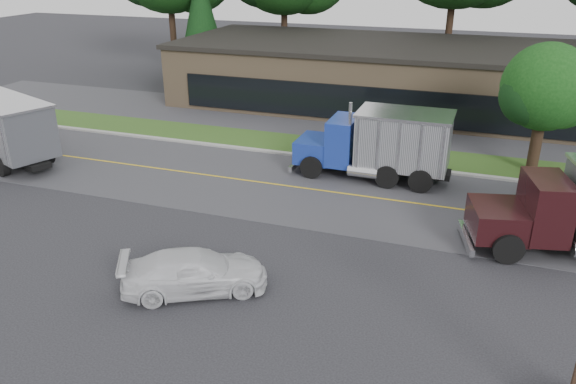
# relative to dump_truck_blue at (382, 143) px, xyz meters

# --- Properties ---
(ground) EXTENTS (140.00, 140.00, 0.00)m
(ground) POSITION_rel_dump_truck_blue_xyz_m (-2.95, -11.50, -1.80)
(ground) COLOR #3A3A3F
(ground) RESTS_ON ground
(road) EXTENTS (60.00, 8.00, 0.02)m
(road) POSITION_rel_dump_truck_blue_xyz_m (-2.95, -2.50, -1.80)
(road) COLOR #505054
(road) RESTS_ON ground
(center_line) EXTENTS (60.00, 0.12, 0.01)m
(center_line) POSITION_rel_dump_truck_blue_xyz_m (-2.95, -2.50, -1.80)
(center_line) COLOR gold
(center_line) RESTS_ON ground
(curb) EXTENTS (60.00, 0.30, 0.12)m
(curb) POSITION_rel_dump_truck_blue_xyz_m (-2.95, 1.70, -1.80)
(curb) COLOR #9E9E99
(curb) RESTS_ON ground
(grass_verge) EXTENTS (60.00, 3.40, 0.03)m
(grass_verge) POSITION_rel_dump_truck_blue_xyz_m (-2.95, 3.50, -1.80)
(grass_verge) COLOR #2D571D
(grass_verge) RESTS_ON ground
(far_parking) EXTENTS (60.00, 7.00, 0.02)m
(far_parking) POSITION_rel_dump_truck_blue_xyz_m (-2.95, 8.50, -1.80)
(far_parking) COLOR #505054
(far_parking) RESTS_ON ground
(strip_mall) EXTENTS (32.00, 12.00, 4.00)m
(strip_mall) POSITION_rel_dump_truck_blue_xyz_m (-0.95, 14.50, 0.20)
(strip_mall) COLOR #8F7558
(strip_mall) RESTS_ON ground
(evergreen_left) EXTENTS (4.16, 4.16, 9.45)m
(evergreen_left) POSITION_rel_dump_truck_blue_xyz_m (-18.95, 18.50, 3.39)
(evergreen_left) COLOR #382619
(evergreen_left) RESTS_ON ground
(tree_verge) EXTENTS (4.45, 4.19, 6.35)m
(tree_verge) POSITION_rel_dump_truck_blue_xyz_m (7.12, 3.55, 2.24)
(tree_verge) COLOR #382619
(tree_verge) RESTS_ON ground
(dump_truck_blue) EXTENTS (7.44, 2.70, 3.36)m
(dump_truck_blue) POSITION_rel_dump_truck_blue_xyz_m (0.00, 0.00, 0.00)
(dump_truck_blue) COLOR black
(dump_truck_blue) RESTS_ON ground
(rally_car) EXTENTS (5.01, 3.94, 1.36)m
(rally_car) POSITION_rel_dump_truck_blue_xyz_m (-3.80, -11.76, -1.12)
(rally_car) COLOR silver
(rally_car) RESTS_ON ground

